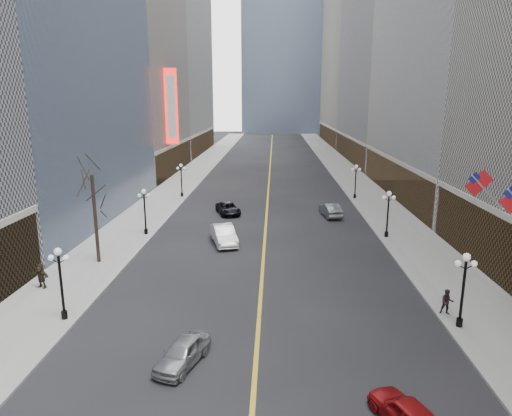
# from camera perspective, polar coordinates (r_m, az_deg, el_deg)

# --- Properties ---
(sidewalk_east) EXTENTS (6.00, 230.00, 0.15)m
(sidewalk_east) POSITION_cam_1_polar(r_m,az_deg,el_deg) (67.50, 13.51, 1.88)
(sidewalk_east) COLOR gray
(sidewalk_east) RESTS_ON ground
(sidewalk_west) EXTENTS (6.00, 230.00, 0.15)m
(sidewalk_west) POSITION_cam_1_polar(r_m,az_deg,el_deg) (67.85, -10.38, 2.09)
(sidewalk_west) COLOR gray
(sidewalk_west) RESTS_ON ground
(lane_line) EXTENTS (0.25, 200.00, 0.02)m
(lane_line) POSITION_cam_1_polar(r_m,az_deg,el_deg) (76.05, 1.64, 3.46)
(lane_line) COLOR gold
(lane_line) RESTS_ON ground
(bldg_east_c) EXTENTS (26.60, 40.60, 48.80)m
(bldg_east_c) POSITION_cam_1_polar(r_m,az_deg,el_deg) (105.58, 19.31, 18.70)
(bldg_east_c) COLOR gray
(bldg_east_c) RESTS_ON ground
(bldg_east_d) EXTENTS (26.60, 46.60, 62.80)m
(bldg_east_d) POSITION_cam_1_polar(r_m,az_deg,el_deg) (147.92, 14.51, 20.00)
(bldg_east_d) COLOR #9F9783
(bldg_east_d) RESTS_ON ground
(bldg_west_c) EXTENTS (26.60, 30.60, 50.80)m
(bldg_west_c) POSITION_cam_1_polar(r_m,az_deg,el_deg) (88.31, -19.35, 20.54)
(bldg_west_c) COLOR #9F9783
(bldg_west_c) RESTS_ON ground
(bldg_west_d) EXTENTS (26.60, 38.60, 72.80)m
(bldg_west_d) POSITION_cam_1_polar(r_m,az_deg,el_deg) (122.12, -13.51, 23.93)
(bldg_west_d) COLOR #B9B7AF
(bldg_west_d) RESTS_ON ground
(streetlamp_east_1) EXTENTS (1.26, 0.44, 4.52)m
(streetlamp_east_1) POSITION_cam_1_polar(r_m,az_deg,el_deg) (29.06, 24.55, -8.46)
(streetlamp_east_1) COLOR black
(streetlamp_east_1) RESTS_ON sidewalk_east
(streetlamp_east_2) EXTENTS (1.26, 0.44, 4.52)m
(streetlamp_east_2) POSITION_cam_1_polar(r_m,az_deg,el_deg) (45.44, 16.19, -0.14)
(streetlamp_east_2) COLOR black
(streetlamp_east_2) RESTS_ON sidewalk_east
(streetlamp_east_3) EXTENTS (1.26, 0.44, 4.52)m
(streetlamp_east_3) POSITION_cam_1_polar(r_m,az_deg,el_deg) (62.72, 12.36, 3.71)
(streetlamp_east_3) COLOR black
(streetlamp_east_3) RESTS_ON sidewalk_east
(streetlamp_west_1) EXTENTS (1.26, 0.44, 4.52)m
(streetlamp_west_1) POSITION_cam_1_polar(r_m,az_deg,el_deg) (29.75, -23.26, -7.84)
(streetlamp_west_1) COLOR black
(streetlamp_west_1) RESTS_ON sidewalk_west
(streetlamp_west_2) EXTENTS (1.26, 0.44, 4.52)m
(streetlamp_west_2) POSITION_cam_1_polar(r_m,az_deg,el_deg) (45.89, -13.76, 0.14)
(streetlamp_west_2) COLOR black
(streetlamp_west_2) RESTS_ON sidewalk_west
(streetlamp_west_3) EXTENTS (1.26, 0.44, 4.52)m
(streetlamp_west_3) POSITION_cam_1_polar(r_m,az_deg,el_deg) (63.04, -9.32, 3.89)
(streetlamp_west_3) COLOR black
(streetlamp_west_3) RESTS_ON sidewalk_west
(flag_5) EXTENTS (2.87, 0.12, 2.87)m
(flag_5) POSITION_cam_1_polar(r_m,az_deg,el_deg) (35.51, 26.33, 2.55)
(flag_5) COLOR #B2B2B7
(flag_5) RESTS_ON ground
(theatre_marquee) EXTENTS (2.00, 0.55, 12.00)m
(theatre_marquee) POSITION_cam_1_polar(r_m,az_deg,el_deg) (76.76, -10.52, 12.34)
(theatre_marquee) COLOR red
(theatre_marquee) RESTS_ON ground
(tree_west_far) EXTENTS (3.60, 3.60, 7.92)m
(tree_west_far) POSITION_cam_1_polar(r_m,az_deg,el_deg) (38.36, -19.72, 2.27)
(tree_west_far) COLOR #2D231C
(tree_west_far) RESTS_ON sidewalk_west
(car_nb_near) EXTENTS (2.77, 4.23, 1.34)m
(car_nb_near) POSITION_cam_1_polar(r_m,az_deg,el_deg) (24.44, -9.18, -17.41)
(car_nb_near) COLOR #929699
(car_nb_near) RESTS_ON ground
(car_nb_mid) EXTENTS (3.23, 5.53, 1.72)m
(car_nb_mid) POSITION_cam_1_polar(r_m,az_deg,el_deg) (42.63, -4.03, -3.35)
(car_nb_mid) COLOR silver
(car_nb_mid) RESTS_ON ground
(car_nb_far) EXTENTS (3.68, 5.23, 1.33)m
(car_nb_far) POSITION_cam_1_polar(r_m,az_deg,el_deg) (53.62, -3.50, -0.07)
(car_nb_far) COLOR black
(car_nb_far) RESTS_ON ground
(car_sb_mid) EXTENTS (2.95, 4.18, 1.32)m
(car_sb_mid) POSITION_cam_1_polar(r_m,az_deg,el_deg) (21.28, 18.34, -23.20)
(car_sb_mid) COLOR maroon
(car_sb_mid) RESTS_ON ground
(car_sb_far) EXTENTS (2.34, 4.88, 1.54)m
(car_sb_far) POSITION_cam_1_polar(r_m,az_deg,el_deg) (53.10, 9.31, -0.23)
(car_sb_far) COLOR #545B5C
(car_sb_far) RESTS_ON ground
(ped_east_walk) EXTENTS (0.85, 0.55, 1.62)m
(ped_east_walk) POSITION_cam_1_polar(r_m,az_deg,el_deg) (31.04, 22.78, -10.78)
(ped_east_walk) COLOR black
(ped_east_walk) RESTS_ON sidewalk_east
(ped_west_far) EXTENTS (1.69, 0.99, 1.75)m
(ped_west_far) POSITION_cam_1_polar(r_m,az_deg,el_deg) (35.84, -25.30, -7.67)
(ped_west_far) COLOR black
(ped_west_far) RESTS_ON sidewalk_west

